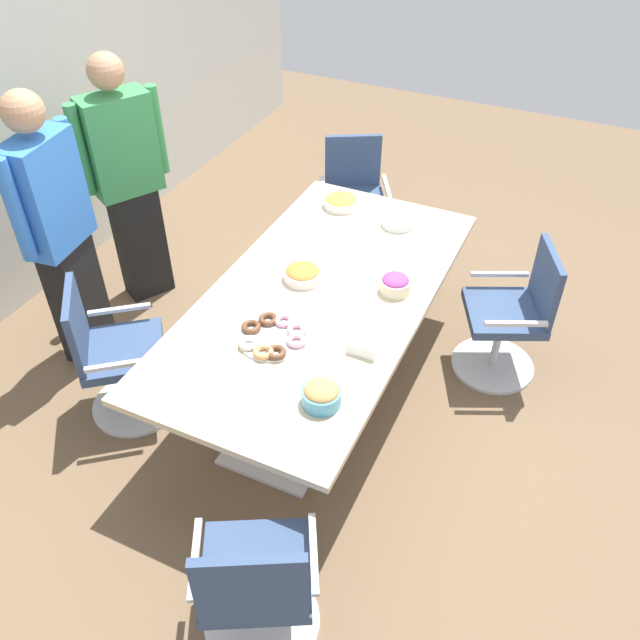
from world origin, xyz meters
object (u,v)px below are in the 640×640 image
object	(u,v)px
person_standing_0	(58,231)
snack_bowl_pretzels	(303,274)
snack_bowl_cookies	(321,394)
napkin_pile	(366,344)
office_chair_1	(511,320)
plate_stack	(398,223)
office_chair_3	(116,359)
donut_platter	(273,336)
office_chair_2	(354,204)
snack_bowl_chips_yellow	(341,201)
snack_bowl_candy_mix	(395,284)
person_standing_1	(128,180)
office_chair_0	(257,589)
conference_table	(320,310)

from	to	relation	value
person_standing_0	snack_bowl_pretzels	bearing A→B (deg)	99.54
snack_bowl_cookies	napkin_pile	size ratio (longest dim) A/B	1.23
person_standing_0	napkin_pile	world-z (taller)	person_standing_0
snack_bowl_pretzels	person_standing_0	bearing A→B (deg)	106.78
office_chair_1	plate_stack	distance (m)	0.96
office_chair_3	donut_platter	bearing A→B (deg)	64.76
office_chair_2	snack_bowl_cookies	distance (m)	2.50
snack_bowl_chips_yellow	office_chair_2	bearing A→B (deg)	13.82
plate_stack	office_chair_1	bearing A→B (deg)	-103.76
donut_platter	office_chair_2	bearing A→B (deg)	10.59
office_chair_2	snack_bowl_candy_mix	size ratio (longest dim) A/B	5.15
office_chair_1	person_standing_1	world-z (taller)	person_standing_1
office_chair_0	snack_bowl_pretzels	xyz separation A→B (m)	(1.65, 0.59, 0.39)
office_chair_2	person_standing_1	bearing A→B (deg)	16.82
office_chair_0	snack_bowl_pretzels	world-z (taller)	office_chair_0
conference_table	office_chair_0	size ratio (longest dim) A/B	2.64
office_chair_0	office_chair_2	world-z (taller)	same
donut_platter	plate_stack	size ratio (longest dim) A/B	1.78
office_chair_1	person_standing_0	size ratio (longest dim) A/B	0.50
office_chair_2	snack_bowl_chips_yellow	distance (m)	0.74
office_chair_0	donut_platter	world-z (taller)	office_chair_0
office_chair_0	conference_table	bearing A→B (deg)	77.61
office_chair_2	napkin_pile	distance (m)	2.11
person_standing_1	snack_bowl_cookies	world-z (taller)	person_standing_1
snack_bowl_chips_yellow	snack_bowl_candy_mix	xyz separation A→B (m)	(-0.75, -0.67, 0.02)
office_chair_3	napkin_pile	size ratio (longest dim) A/B	5.84
person_standing_0	snack_bowl_cookies	xyz separation A→B (m)	(-0.42, -1.93, -0.14)
person_standing_1	snack_bowl_chips_yellow	size ratio (longest dim) A/B	7.37
plate_stack	napkin_pile	bearing A→B (deg)	-167.67
office_chair_0	snack_bowl_chips_yellow	world-z (taller)	office_chair_0
conference_table	office_chair_3	size ratio (longest dim) A/B	2.64
conference_table	snack_bowl_candy_mix	world-z (taller)	snack_bowl_candy_mix
office_chair_1	person_standing_1	distance (m)	2.69
snack_bowl_cookies	office_chair_3	bearing A→B (deg)	86.33
snack_bowl_pretzels	plate_stack	size ratio (longest dim) A/B	1.07
office_chair_0	person_standing_1	size ratio (longest dim) A/B	0.51
person_standing_0	person_standing_1	world-z (taller)	person_standing_0
conference_table	napkin_pile	size ratio (longest dim) A/B	15.40
office_chair_1	snack_bowl_candy_mix	bearing A→B (deg)	102.03
office_chair_0	donut_platter	bearing A→B (deg)	86.19
office_chair_0	office_chair_3	xyz separation A→B (m)	(0.89, 1.45, 0.00)
conference_table	snack_bowl_candy_mix	bearing A→B (deg)	-62.42
napkin_pile	snack_bowl_cookies	bearing A→B (deg)	173.79
napkin_pile	person_standing_1	bearing A→B (deg)	70.96
snack_bowl_chips_yellow	donut_platter	bearing A→B (deg)	-170.85
office_chair_3	snack_bowl_chips_yellow	size ratio (longest dim) A/B	3.78
snack_bowl_cookies	conference_table	bearing A→B (deg)	25.54
person_standing_1	donut_platter	bearing A→B (deg)	90.77
plate_stack	snack_bowl_chips_yellow	bearing A→B (deg)	81.31
snack_bowl_chips_yellow	plate_stack	bearing A→B (deg)	-98.69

